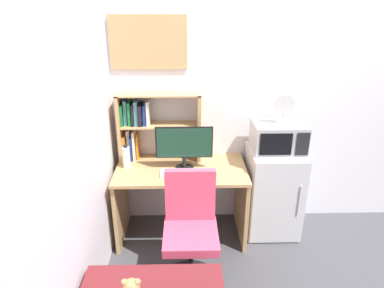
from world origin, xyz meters
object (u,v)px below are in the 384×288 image
object	(u,v)px
water_bottle	(126,157)
keyboard	(182,173)
computer_mouse	(212,173)
microwave	(278,137)
wall_corkboard	(148,42)
desk_chair	(191,237)
hutch_bookshelf	(147,123)
mini_fridge	(273,191)
monitor	(184,145)
desk_fan	(284,107)

from	to	relation	value
water_bottle	keyboard	bearing A→B (deg)	-15.63
computer_mouse	microwave	xyz separation A→B (m)	(0.61, 0.20, 0.25)
keyboard	water_bottle	size ratio (longest dim) A/B	1.72
microwave	wall_corkboard	world-z (taller)	wall_corkboard
water_bottle	desk_chair	bearing A→B (deg)	-47.54
computer_mouse	water_bottle	size ratio (longest dim) A/B	0.45
hutch_bookshelf	computer_mouse	distance (m)	0.77
computer_mouse	mini_fridge	world-z (taller)	mini_fridge
monitor	desk_chair	world-z (taller)	monitor
desk_chair	mini_fridge	bearing A→B (deg)	39.39
computer_mouse	desk_fan	world-z (taller)	desk_fan
water_bottle	microwave	bearing A→B (deg)	1.87
water_bottle	wall_corkboard	xyz separation A→B (m)	(0.22, 0.29, 0.97)
monitor	hutch_bookshelf	bearing A→B (deg)	145.57
hutch_bookshelf	desk_chair	distance (m)	1.13
computer_mouse	hutch_bookshelf	bearing A→B (deg)	148.66
computer_mouse	wall_corkboard	size ratio (longest dim) A/B	0.15
wall_corkboard	monitor	bearing A→B (deg)	-46.65
monitor	computer_mouse	size ratio (longest dim) A/B	5.09
desk_chair	wall_corkboard	world-z (taller)	wall_corkboard
computer_mouse	desk_fan	bearing A→B (deg)	17.38
mini_fridge	water_bottle	bearing A→B (deg)	-178.26
desk_chair	desk_fan	bearing A→B (deg)	38.53
desk_fan	desk_chair	bearing A→B (deg)	-141.47
mini_fridge	desk_chair	size ratio (longest dim) A/B	0.92
hutch_bookshelf	wall_corkboard	distance (m)	0.73
water_bottle	desk_fan	distance (m)	1.47
keyboard	water_bottle	distance (m)	0.53
keyboard	computer_mouse	bearing A→B (deg)	-3.55
monitor	mini_fridge	world-z (taller)	monitor
water_bottle	mini_fridge	world-z (taller)	water_bottle
monitor	mini_fridge	bearing A→B (deg)	5.12
hutch_bookshelf	microwave	xyz separation A→B (m)	(1.20, -0.15, -0.09)
desk_fan	wall_corkboard	world-z (taller)	wall_corkboard
keyboard	desk_fan	bearing A→B (deg)	11.42
mini_fridge	desk_chair	distance (m)	1.05
desk_fan	microwave	bearing A→B (deg)	165.02
hutch_bookshelf	computer_mouse	bearing A→B (deg)	-31.34
keyboard	computer_mouse	world-z (taller)	computer_mouse
hutch_bookshelf	wall_corkboard	world-z (taller)	wall_corkboard
keyboard	desk_chair	bearing A→B (deg)	-82.46
computer_mouse	desk_chair	bearing A→B (deg)	-113.39
microwave	wall_corkboard	bearing A→B (deg)	168.08
computer_mouse	mini_fridge	xyz separation A→B (m)	(0.61, 0.20, -0.32)
keyboard	water_bottle	world-z (taller)	water_bottle
hutch_bookshelf	keyboard	bearing A→B (deg)	-46.61
monitor	wall_corkboard	world-z (taller)	wall_corkboard
microwave	mini_fridge	bearing A→B (deg)	-90.12
computer_mouse	microwave	distance (m)	0.69
computer_mouse	desk_chair	distance (m)	0.60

